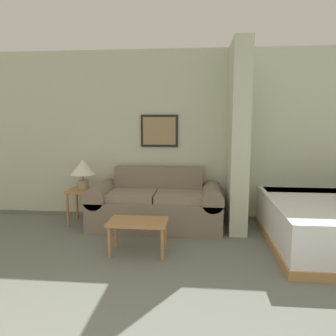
# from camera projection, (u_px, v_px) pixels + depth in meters

# --- Properties ---
(wall_back) EXTENTS (7.77, 0.16, 2.60)m
(wall_back) POSITION_uv_depth(u_px,v_px,m) (173.00, 136.00, 5.09)
(wall_back) COLOR beige
(wall_back) RESTS_ON ground_plane
(wall_partition_pillar) EXTENTS (0.24, 0.79, 2.60)m
(wall_partition_pillar) POSITION_uv_depth(u_px,v_px,m) (238.00, 138.00, 4.56)
(wall_partition_pillar) COLOR beige
(wall_partition_pillar) RESTS_ON ground_plane
(couch) EXTENTS (1.91, 0.84, 0.84)m
(couch) POSITION_uv_depth(u_px,v_px,m) (156.00, 205.00, 4.77)
(couch) COLOR gray
(couch) RESTS_ON ground_plane
(coffee_table) EXTENTS (0.68, 0.40, 0.40)m
(coffee_table) POSITION_uv_depth(u_px,v_px,m) (138.00, 225.00, 3.79)
(coffee_table) COLOR #B27F4C
(coffee_table) RESTS_ON ground_plane
(side_table) EXTENTS (0.43, 0.43, 0.52)m
(side_table) POSITION_uv_depth(u_px,v_px,m) (84.00, 195.00, 4.92)
(side_table) COLOR #B27F4C
(side_table) RESTS_ON ground_plane
(table_lamp) EXTENTS (0.37, 0.37, 0.45)m
(table_lamp) POSITION_uv_depth(u_px,v_px,m) (83.00, 169.00, 4.86)
(table_lamp) COLOR tan
(table_lamp) RESTS_ON side_table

